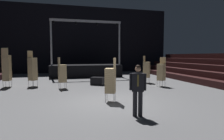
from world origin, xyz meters
The scene contains 11 objects.
ground_plane centered at (0.00, 0.00, -0.05)m, with size 22.00×30.00×0.10m, color slate.
arena_end_wall centered at (0.00, 15.00, 4.00)m, with size 22.00×0.30×8.00m, color black.
stage_riser centered at (0.00, 10.30, 0.67)m, with size 6.74×2.72×5.30m.
man_with_tie centered at (0.46, -2.24, 1.00)m, with size 0.56×0.35×1.76m.
chair_stack_front_left centered at (0.04, -0.05, 0.98)m, with size 0.58×0.58×1.96m.
chair_stack_front_right centered at (4.04, 4.96, 1.03)m, with size 0.62×0.62×2.05m.
chair_stack_mid_left centered at (4.31, 3.18, 0.98)m, with size 0.61×0.61×1.96m.
chair_stack_mid_right centered at (-2.12, 3.94, 0.98)m, with size 0.54×0.54×1.96m.
chair_stack_mid_centre centered at (-4.07, 5.28, 1.19)m, with size 0.62×0.62×2.39m.
chair_stack_rear_left centered at (-5.68, 5.48, 1.28)m, with size 0.49×0.49×2.56m.
equipment_road_case centered at (0.27, 4.81, 0.27)m, with size 0.90×0.60×0.55m, color black.
Camera 1 is at (-1.86, -8.00, 2.06)m, focal length 29.70 mm.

